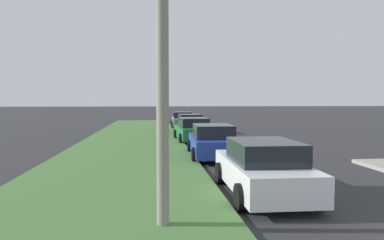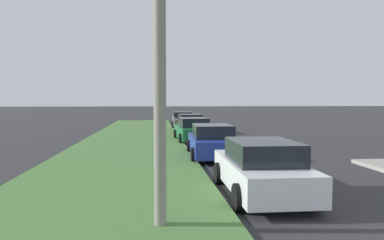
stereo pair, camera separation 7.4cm
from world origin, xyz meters
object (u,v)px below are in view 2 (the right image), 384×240
object	(u,v)px
parked_car_white	(261,168)
parked_car_black	(190,124)
parked_car_blue	(212,142)
parked_car_green	(193,130)
parked_car_silver	(183,120)
streetlight	(178,0)

from	to	relation	value
parked_car_white	parked_car_black	world-z (taller)	same
parked_car_blue	parked_car_green	bearing A→B (deg)	3.51
parked_car_green	parked_car_black	xyz separation A→B (m)	(5.55, -0.38, 0.00)
parked_car_white	parked_car_silver	size ratio (longest dim) A/B	0.99
parked_car_white	parked_car_black	xyz separation A→B (m)	(17.89, 0.08, 0.00)
parked_car_silver	parked_car_blue	bearing A→B (deg)	-178.03
streetlight	parked_car_blue	bearing A→B (deg)	-13.61
parked_car_black	parked_car_silver	size ratio (longest dim) A/B	1.00
streetlight	parked_car_green	bearing A→B (deg)	-7.38
parked_car_blue	parked_car_green	size ratio (longest dim) A/B	0.99
parked_car_blue	parked_car_silver	size ratio (longest dim) A/B	1.00
parked_car_silver	streetlight	size ratio (longest dim) A/B	0.58
parked_car_blue	streetlight	size ratio (longest dim) A/B	0.58
parked_car_white	parked_car_black	bearing A→B (deg)	1.15
parked_car_white	parked_car_silver	distance (m)	23.48
parked_car_silver	streetlight	distance (m)	26.15
parked_car_white	streetlight	size ratio (longest dim) A/B	0.58
parked_car_blue	parked_car_green	distance (m)	6.15
parked_car_green	parked_car_black	world-z (taller)	same
streetlight	parked_car_silver	bearing A→B (deg)	-4.80
parked_car_black	streetlight	world-z (taller)	streetlight
parked_car_silver	parked_car_green	bearing A→B (deg)	-179.06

